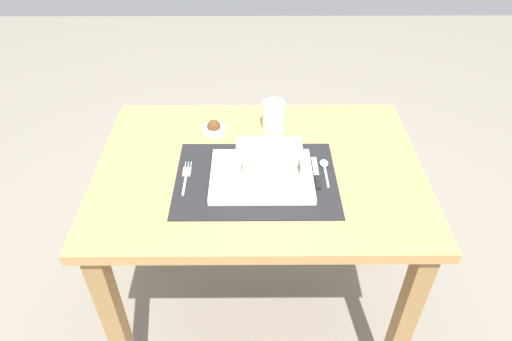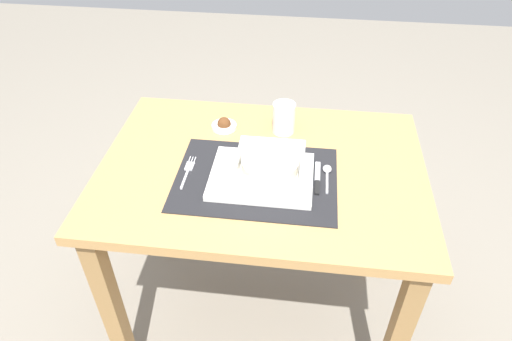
{
  "view_description": "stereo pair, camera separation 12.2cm",
  "coord_description": "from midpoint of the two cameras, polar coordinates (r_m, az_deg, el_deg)",
  "views": [
    {
      "loc": [
        -0.01,
        -1.0,
        1.51
      ],
      "look_at": [
        -0.01,
        -0.06,
        0.73
      ],
      "focal_mm": 32.19,
      "sensor_mm": 36.0,
      "label": 1
    },
    {
      "loc": [
        0.11,
        -0.99,
        1.51
      ],
      "look_at": [
        -0.01,
        -0.06,
        0.73
      ],
      "focal_mm": 32.19,
      "sensor_mm": 36.0,
      "label": 2
    }
  ],
  "objects": [
    {
      "name": "dining_table",
      "position": [
        1.35,
        3.28,
        -3.26
      ],
      "size": [
        0.91,
        0.65,
        0.7
      ],
      "color": "#B2844C",
      "rests_on": "ground"
    },
    {
      "name": "serving_plate",
      "position": [
        1.23,
        3.53,
        -0.83
      ],
      "size": [
        0.27,
        0.22,
        0.02
      ],
      "primitive_type": "cube",
      "color": "white",
      "rests_on": "placemat"
    },
    {
      "name": "ground_plane",
      "position": [
        1.81,
        2.57,
        -17.24
      ],
      "size": [
        6.0,
        6.0,
        0.0
      ],
      "primitive_type": "plane",
      "color": "gray"
    },
    {
      "name": "butter_knife",
      "position": [
        1.24,
        10.43,
        -1.25
      ],
      "size": [
        0.01,
        0.13,
        0.01
      ],
      "rotation": [
        0.0,
        0.0,
        -0.08
      ],
      "color": "black",
      "rests_on": "placemat"
    },
    {
      "name": "bread_knife",
      "position": [
        1.22,
        9.51,
        -2.21
      ],
      "size": [
        0.01,
        0.13,
        0.01
      ],
      "rotation": [
        0.0,
        0.0,
        0.09
      ],
      "color": "#59331E",
      "rests_on": "placemat"
    },
    {
      "name": "condiment_saucer",
      "position": [
        1.43,
        -1.54,
        5.58
      ],
      "size": [
        0.08,
        0.08,
        0.04
      ],
      "color": "white",
      "rests_on": "dining_table"
    },
    {
      "name": "drinking_glass",
      "position": [
        1.4,
        5.97,
        6.27
      ],
      "size": [
        0.07,
        0.07,
        0.09
      ],
      "color": "white",
      "rests_on": "dining_table"
    },
    {
      "name": "porridge_bowl",
      "position": [
        1.21,
        4.59,
        0.41
      ],
      "size": [
        0.18,
        0.18,
        0.05
      ],
      "color": "white",
      "rests_on": "serving_plate"
    },
    {
      "name": "placemat",
      "position": [
        1.24,
        2.82,
        -1.14
      ],
      "size": [
        0.43,
        0.32,
        0.0
      ],
      "primitive_type": "cube",
      "color": "black",
      "rests_on": "dining_table"
    },
    {
      "name": "fork",
      "position": [
        1.26,
        -5.72,
        -0.06
      ],
      "size": [
        0.02,
        0.13,
        0.0
      ],
      "rotation": [
        0.0,
        0.0,
        0.07
      ],
      "color": "silver",
      "rests_on": "placemat"
    },
    {
      "name": "spoon",
      "position": [
        1.27,
        11.56,
        -0.26
      ],
      "size": [
        0.02,
        0.11,
        0.01
      ],
      "rotation": [
        0.0,
        0.0,
        -0.08
      ],
      "color": "silver",
      "rests_on": "placemat"
    }
  ]
}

